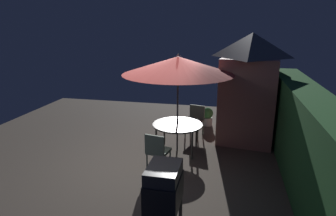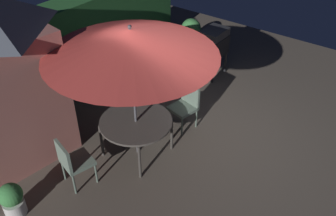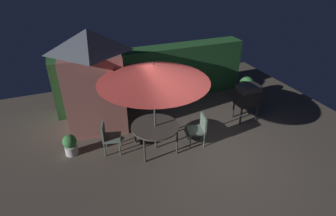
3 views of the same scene
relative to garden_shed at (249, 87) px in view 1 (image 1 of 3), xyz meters
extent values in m
plane|color=brown|center=(2.21, -2.43, -1.54)|extent=(11.00, 11.00, 0.00)
cube|color=#28602D|center=(2.21, 1.07, -0.58)|extent=(6.85, 0.74, 1.92)
cube|color=#B26B60|center=(0.00, 0.00, -0.35)|extent=(1.83, 1.67, 2.37)
pyramid|color=#4C515B|center=(0.00, 0.00, 1.16)|extent=(1.94, 1.77, 0.65)
cube|color=brown|center=(0.10, 0.73, -0.61)|extent=(0.69, 0.12, 1.85)
cylinder|color=#47423D|center=(1.25, -1.80, -0.82)|extent=(1.29, 1.29, 0.04)
cylinder|color=#3C3834|center=(0.79, -2.25, -1.19)|extent=(0.05, 0.05, 0.70)
cylinder|color=#3C3834|center=(1.70, -2.25, -1.19)|extent=(0.05, 0.05, 0.70)
cylinder|color=#3C3834|center=(0.79, -1.35, -1.19)|extent=(0.05, 0.05, 0.70)
cylinder|color=#3C3834|center=(1.70, -1.35, -1.19)|extent=(0.05, 0.05, 0.70)
cylinder|color=#4C4C51|center=(1.25, -1.80, -0.30)|extent=(0.04, 0.04, 2.47)
cone|color=#B73833|center=(1.25, -1.80, 0.72)|extent=(2.77, 2.77, 0.43)
sphere|color=#4C4C51|center=(1.25, -1.80, 0.96)|extent=(0.06, 0.06, 0.06)
cube|color=black|center=(4.49, -1.41, -0.76)|extent=(0.70, 0.50, 0.45)
cube|color=#2B2B2E|center=(4.49, -1.41, -0.44)|extent=(0.67, 0.48, 0.20)
cylinder|color=#262628|center=(4.18, -1.62, -1.26)|extent=(0.06, 0.06, 0.55)
cylinder|color=#262628|center=(4.18, -1.20, -1.26)|extent=(0.06, 0.06, 0.55)
cube|color=slate|center=(2.37, -2.02, -1.09)|extent=(0.54, 0.54, 0.06)
cube|color=slate|center=(2.57, -2.07, -0.86)|extent=(0.14, 0.46, 0.45)
cylinder|color=#516155|center=(2.52, -2.26, -1.31)|extent=(0.04, 0.04, 0.45)
cylinder|color=#516155|center=(2.60, -1.87, -1.31)|extent=(0.04, 0.04, 0.45)
cylinder|color=#516155|center=(2.13, -2.18, -1.31)|extent=(0.04, 0.04, 0.45)
cylinder|color=#516155|center=(2.21, -1.79, -1.31)|extent=(0.04, 0.04, 0.45)
cube|color=slate|center=(0.12, -1.50, -1.09)|extent=(0.56, 0.56, 0.06)
cube|color=slate|center=(-0.08, -1.44, -0.86)|extent=(0.17, 0.46, 0.45)
cylinder|color=#516155|center=(-0.02, -1.25, -1.31)|extent=(0.04, 0.04, 0.45)
cylinder|color=#516155|center=(-0.13, -1.64, -1.31)|extent=(0.04, 0.04, 0.45)
cylinder|color=#516155|center=(0.36, -1.36, -1.31)|extent=(0.04, 0.04, 0.45)
cylinder|color=#516155|center=(0.26, -1.74, -1.31)|extent=(0.04, 0.04, 0.45)
cylinder|color=silver|center=(-0.95, -1.20, -1.41)|extent=(0.33, 0.33, 0.26)
sphere|color=#3D8442|center=(-0.95, -1.20, -1.12)|extent=(0.37, 0.37, 0.37)
camera|label=1|loc=(8.30, -0.52, 1.68)|focal=31.24mm
camera|label=2|loc=(-2.46, -5.30, 3.18)|focal=39.19mm
camera|label=3|loc=(-0.68, -7.54, 3.19)|focal=28.90mm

